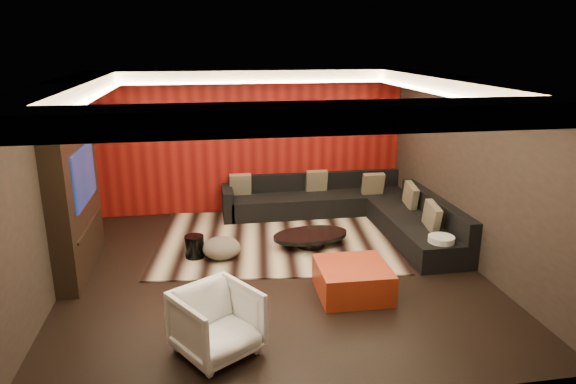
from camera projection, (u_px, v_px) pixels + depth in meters
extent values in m
cube|color=black|center=(275.00, 272.00, 7.67)|extent=(6.00, 6.00, 0.02)
cube|color=silver|center=(273.00, 80.00, 6.87)|extent=(6.00, 6.00, 0.02)
cube|color=black|center=(253.00, 142.00, 10.11)|extent=(6.00, 0.02, 2.80)
cube|color=black|center=(49.00, 191.00, 6.79)|extent=(0.02, 6.00, 2.80)
cube|color=black|center=(471.00, 172.00, 7.75)|extent=(0.02, 6.00, 2.80)
cube|color=#6B0C0A|center=(253.00, 142.00, 10.08)|extent=(5.98, 0.05, 2.78)
cube|color=silver|center=(253.00, 76.00, 9.46)|extent=(6.00, 0.60, 0.22)
cube|color=silver|center=(318.00, 117.00, 4.35)|extent=(6.00, 0.60, 0.22)
cube|color=silver|center=(62.00, 92.00, 6.47)|extent=(0.60, 4.80, 0.22)
cube|color=silver|center=(460.00, 86.00, 7.34)|extent=(0.60, 4.80, 0.22)
cube|color=#FFD899|center=(255.00, 82.00, 9.16)|extent=(4.80, 0.08, 0.04)
cube|color=#FFD899|center=(310.00, 122.00, 4.70)|extent=(4.80, 0.08, 0.04)
cube|color=#FFD899|center=(91.00, 99.00, 6.55)|extent=(0.08, 4.80, 0.04)
cube|color=#FFD899|center=(437.00, 93.00, 7.31)|extent=(0.08, 4.80, 0.04)
cube|color=black|center=(75.00, 199.00, 7.46)|extent=(0.30, 2.00, 2.20)
cube|color=black|center=(84.00, 175.00, 7.39)|extent=(0.04, 1.30, 0.80)
cube|color=black|center=(89.00, 224.00, 7.60)|extent=(0.04, 1.60, 0.04)
cube|color=#C4B390|center=(276.00, 240.00, 8.86)|extent=(4.31, 3.43, 0.02)
cylinder|color=black|center=(310.00, 239.00, 8.55)|extent=(1.47, 1.47, 0.21)
cylinder|color=black|center=(195.00, 247.00, 8.08)|extent=(0.36, 0.36, 0.36)
ellipsoid|color=tan|center=(222.00, 248.00, 8.06)|extent=(0.70, 0.70, 0.33)
cylinder|color=silver|center=(440.00, 251.00, 7.77)|extent=(0.45, 0.45, 0.49)
cube|color=#933413|center=(353.00, 280.00, 6.94)|extent=(0.96, 0.96, 0.42)
imported|color=white|center=(217.00, 322.00, 5.57)|extent=(1.11, 1.12, 0.75)
cube|color=black|center=(319.00, 203.00, 10.22)|extent=(3.50, 0.90, 0.40)
cube|color=black|center=(315.00, 181.00, 10.45)|extent=(3.50, 0.20, 0.35)
cube|color=black|center=(415.00, 230.00, 8.78)|extent=(0.90, 2.60, 0.40)
cube|color=black|center=(436.00, 208.00, 8.73)|extent=(0.20, 2.60, 0.35)
cube|color=black|center=(228.00, 203.00, 9.90)|extent=(0.20, 0.90, 0.60)
cube|color=#BFB38C|center=(432.00, 216.00, 8.18)|extent=(0.12, 0.50, 0.50)
cube|color=#BFB38C|center=(411.00, 196.00, 9.26)|extent=(0.12, 0.50, 0.50)
cube|color=#BFB38C|center=(373.00, 184.00, 10.04)|extent=(0.42, 0.20, 0.44)
cube|color=#BFB38C|center=(317.00, 181.00, 10.27)|extent=(0.42, 0.20, 0.44)
cube|color=#BFB38C|center=(240.00, 184.00, 10.00)|extent=(0.42, 0.20, 0.44)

